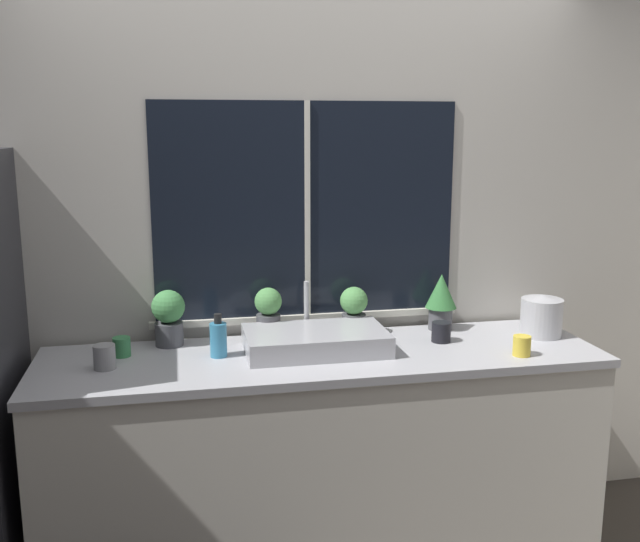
{
  "coord_description": "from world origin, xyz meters",
  "views": [
    {
      "loc": [
        -0.58,
        -2.47,
        1.86
      ],
      "look_at": [
        -0.01,
        0.31,
        1.28
      ],
      "focal_mm": 40.0,
      "sensor_mm": 36.0,
      "label": 1
    }
  ],
  "objects_px": {
    "potted_plant_center_right": "(354,309)",
    "kettle": "(541,316)",
    "soap_bottle": "(218,339)",
    "mug_green": "(122,347)",
    "potted_plant_far_right": "(441,299)",
    "mug_black": "(441,332)",
    "potted_plant_far_left": "(169,316)",
    "potted_plant_center_left": "(268,312)",
    "mug_grey": "(104,357)",
    "sink": "(315,340)",
    "mug_yellow": "(522,346)"
  },
  "relations": [
    {
      "from": "potted_plant_far_right",
      "to": "potted_plant_far_left",
      "type": "bearing_deg",
      "value": -180.0
    },
    {
      "from": "soap_bottle",
      "to": "mug_yellow",
      "type": "bearing_deg",
      "value": -10.92
    },
    {
      "from": "potted_plant_far_left",
      "to": "potted_plant_center_left",
      "type": "relative_size",
      "value": 1.04
    },
    {
      "from": "kettle",
      "to": "potted_plant_center_right",
      "type": "bearing_deg",
      "value": 167.13
    },
    {
      "from": "potted_plant_center_left",
      "to": "potted_plant_far_right",
      "type": "bearing_deg",
      "value": 0.0
    },
    {
      "from": "sink",
      "to": "mug_black",
      "type": "distance_m",
      "value": 0.57
    },
    {
      "from": "sink",
      "to": "mug_green",
      "type": "distance_m",
      "value": 0.8
    },
    {
      "from": "potted_plant_center_left",
      "to": "kettle",
      "type": "relative_size",
      "value": 1.24
    },
    {
      "from": "potted_plant_far_right",
      "to": "mug_black",
      "type": "bearing_deg",
      "value": -109.88
    },
    {
      "from": "sink",
      "to": "potted_plant_far_left",
      "type": "height_order",
      "value": "sink"
    },
    {
      "from": "mug_black",
      "to": "sink",
      "type": "bearing_deg",
      "value": -178.06
    },
    {
      "from": "sink",
      "to": "potted_plant_center_right",
      "type": "height_order",
      "value": "sink"
    },
    {
      "from": "potted_plant_center_right",
      "to": "mug_green",
      "type": "relative_size",
      "value": 2.75
    },
    {
      "from": "potted_plant_far_right",
      "to": "soap_bottle",
      "type": "xyz_separation_m",
      "value": [
        -1.04,
        -0.2,
        -0.07
      ]
    },
    {
      "from": "potted_plant_far_right",
      "to": "mug_yellow",
      "type": "distance_m",
      "value": 0.49
    },
    {
      "from": "potted_plant_center_left",
      "to": "kettle",
      "type": "bearing_deg",
      "value": -8.82
    },
    {
      "from": "potted_plant_center_left",
      "to": "mug_black",
      "type": "xyz_separation_m",
      "value": [
        0.74,
        -0.19,
        -0.08
      ]
    },
    {
      "from": "potted_plant_center_right",
      "to": "kettle",
      "type": "xyz_separation_m",
      "value": [
        0.82,
        -0.19,
        -0.03
      ]
    },
    {
      "from": "sink",
      "to": "mug_yellow",
      "type": "distance_m",
      "value": 0.85
    },
    {
      "from": "potted_plant_far_left",
      "to": "mug_green",
      "type": "bearing_deg",
      "value": -148.72
    },
    {
      "from": "sink",
      "to": "potted_plant_center_right",
      "type": "relative_size",
      "value": 2.68
    },
    {
      "from": "soap_bottle",
      "to": "mug_green",
      "type": "relative_size",
      "value": 2.26
    },
    {
      "from": "sink",
      "to": "soap_bottle",
      "type": "bearing_deg",
      "value": 179.17
    },
    {
      "from": "potted_plant_center_right",
      "to": "mug_grey",
      "type": "relative_size",
      "value": 2.29
    },
    {
      "from": "potted_plant_center_left",
      "to": "mug_grey",
      "type": "bearing_deg",
      "value": -158.77
    },
    {
      "from": "mug_black",
      "to": "potted_plant_center_left",
      "type": "bearing_deg",
      "value": 165.84
    },
    {
      "from": "potted_plant_center_right",
      "to": "mug_yellow",
      "type": "distance_m",
      "value": 0.75
    },
    {
      "from": "soap_bottle",
      "to": "mug_green",
      "type": "xyz_separation_m",
      "value": [
        -0.39,
        0.08,
        -0.04
      ]
    },
    {
      "from": "potted_plant_far_left",
      "to": "mug_black",
      "type": "distance_m",
      "value": 1.18
    },
    {
      "from": "mug_black",
      "to": "mug_grey",
      "type": "bearing_deg",
      "value": -176.88
    },
    {
      "from": "sink",
      "to": "soap_bottle",
      "type": "relative_size",
      "value": 3.27
    },
    {
      "from": "potted_plant_far_left",
      "to": "mug_green",
      "type": "relative_size",
      "value": 3.04
    },
    {
      "from": "potted_plant_far_right",
      "to": "soap_bottle",
      "type": "bearing_deg",
      "value": -169.12
    },
    {
      "from": "potted_plant_far_right",
      "to": "mug_grey",
      "type": "height_order",
      "value": "potted_plant_far_right"
    },
    {
      "from": "sink",
      "to": "soap_bottle",
      "type": "distance_m",
      "value": 0.4
    },
    {
      "from": "sink",
      "to": "potted_plant_center_left",
      "type": "xyz_separation_m",
      "value": [
        -0.17,
        0.2,
        0.08
      ]
    },
    {
      "from": "mug_black",
      "to": "kettle",
      "type": "relative_size",
      "value": 0.46
    },
    {
      "from": "kettle",
      "to": "potted_plant_far_right",
      "type": "bearing_deg",
      "value": 155.22
    },
    {
      "from": "mug_grey",
      "to": "potted_plant_far_right",
      "type": "bearing_deg",
      "value": 10.07
    },
    {
      "from": "mug_grey",
      "to": "mug_green",
      "type": "bearing_deg",
      "value": 69.5
    },
    {
      "from": "potted_plant_center_left",
      "to": "potted_plant_far_right",
      "type": "xyz_separation_m",
      "value": [
        0.8,
        0.0,
        0.02
      ]
    },
    {
      "from": "potted_plant_far_right",
      "to": "mug_green",
      "type": "height_order",
      "value": "potted_plant_far_right"
    },
    {
      "from": "soap_bottle",
      "to": "mug_green",
      "type": "height_order",
      "value": "soap_bottle"
    },
    {
      "from": "potted_plant_far_right",
      "to": "mug_yellow",
      "type": "relative_size",
      "value": 3.15
    },
    {
      "from": "sink",
      "to": "potted_plant_far_right",
      "type": "xyz_separation_m",
      "value": [
        0.63,
        0.2,
        0.1
      ]
    },
    {
      "from": "sink",
      "to": "potted_plant_center_left",
      "type": "relative_size",
      "value": 2.52
    },
    {
      "from": "potted_plant_far_left",
      "to": "mug_grey",
      "type": "relative_size",
      "value": 2.53
    },
    {
      "from": "potted_plant_center_right",
      "to": "soap_bottle",
      "type": "distance_m",
      "value": 0.65
    },
    {
      "from": "soap_bottle",
      "to": "mug_black",
      "type": "relative_size",
      "value": 2.07
    },
    {
      "from": "potted_plant_far_right",
      "to": "mug_black",
      "type": "relative_size",
      "value": 3.0
    }
  ]
}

